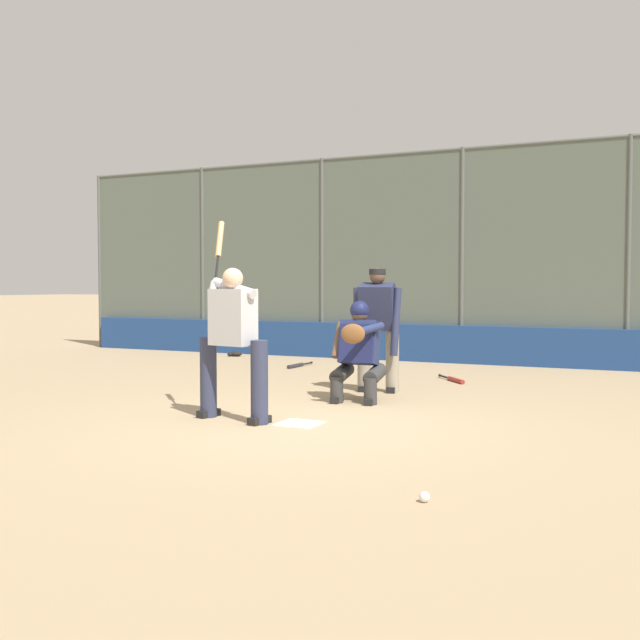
{
  "coord_description": "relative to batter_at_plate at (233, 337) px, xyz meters",
  "views": [
    {
      "loc": [
        -3.48,
        6.99,
        1.47
      ],
      "look_at": [
        0.22,
        -1.0,
        1.05
      ],
      "focal_mm": 42.0,
      "sensor_mm": 36.0,
      "label": 1
    }
  ],
  "objects": [
    {
      "name": "ground_plane",
      "position": [
        -0.75,
        -0.1,
        -0.9
      ],
      "size": [
        160.0,
        160.0,
        0.0
      ],
      "primitive_type": "plane",
      "color": "tan"
    },
    {
      "name": "home_plate_marker",
      "position": [
        -0.75,
        -0.1,
        -0.89
      ],
      "size": [
        0.43,
        0.43,
        0.01
      ],
      "primitive_type": "cube",
      "color": "white",
      "rests_on": "ground_plane"
    },
    {
      "name": "backstop_fence",
      "position": [
        -0.75,
        -6.92,
        1.2
      ],
      "size": [
        17.36,
        0.08,
        4.01
      ],
      "color": "#515651",
      "rests_on": "ground_plane"
    },
    {
      "name": "padding_wall",
      "position": [
        -0.75,
        -6.82,
        -0.55
      ],
      "size": [
        16.93,
        0.18,
        0.7
      ],
      "primitive_type": "cube",
      "color": "navy",
      "rests_on": "ground_plane"
    },
    {
      "name": "bleachers_beyond",
      "position": [
        -2.68,
        -9.77,
        -0.31
      ],
      "size": [
        12.09,
        3.05,
        1.8
      ],
      "color": "slate",
      "rests_on": "ground_plane"
    },
    {
      "name": "batter_at_plate",
      "position": [
        0.0,
        0.0,
        0.0
      ],
      "size": [
        0.95,
        0.76,
        2.2
      ],
      "rotation": [
        0.0,
        0.0,
        -0.19
      ],
      "color": "#2D334C",
      "rests_on": "ground_plane"
    },
    {
      "name": "catcher_behind_plate",
      "position": [
        -0.74,
        -1.77,
        -0.24
      ],
      "size": [
        0.68,
        0.8,
        1.26
      ],
      "rotation": [
        0.0,
        0.0,
        0.09
      ],
      "color": "#333333",
      "rests_on": "ground_plane"
    },
    {
      "name": "umpire_home",
      "position": [
        -0.67,
        -2.65,
        0.01
      ],
      "size": [
        0.68,
        0.47,
        1.69
      ],
      "rotation": [
        0.0,
        0.0,
        0.13
      ],
      "color": "gray",
      "rests_on": "ground_plane"
    },
    {
      "name": "spare_bat_near_backstop",
      "position": [
        -1.34,
        -4.16,
        -0.87
      ],
      "size": [
        0.59,
        0.71,
        0.07
      ],
      "rotation": [
        0.0,
        0.0,
        2.25
      ],
      "color": "black",
      "rests_on": "ground_plane"
    },
    {
      "name": "spare_bat_by_padding",
      "position": [
        1.7,
        -4.94,
        -0.87
      ],
      "size": [
        0.09,
        0.89,
        0.07
      ],
      "rotation": [
        0.0,
        0.0,
        1.53
      ],
      "color": "black",
      "rests_on": "ground_plane"
    },
    {
      "name": "fielding_glove_on_dirt",
      "position": [
        3.77,
        -6.22,
        -0.85
      ],
      "size": [
        0.29,
        0.22,
        0.11
      ],
      "color": "black",
      "rests_on": "ground_plane"
    },
    {
      "name": "baseball_loose",
      "position": [
        -2.78,
        2.08,
        -0.86
      ],
      "size": [
        0.07,
        0.07,
        0.07
      ],
      "primitive_type": "sphere",
      "color": "white",
      "rests_on": "ground_plane"
    }
  ]
}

